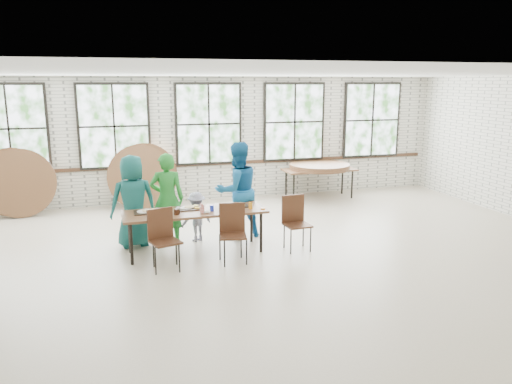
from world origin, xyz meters
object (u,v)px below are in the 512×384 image
(storage_table, at_px, (319,171))
(chair_near_left, at_px, (163,234))
(chair_near_right, at_px, (232,228))
(dining_table, at_px, (195,214))

(storage_table, bearing_deg, chair_near_left, -139.42)
(chair_near_left, xyz_separation_m, storage_table, (4.28, 3.80, 0.13))
(chair_near_right, xyz_separation_m, storage_table, (3.16, 3.78, 0.13))
(chair_near_left, relative_size, chair_near_right, 1.00)
(dining_table, relative_size, chair_near_left, 2.54)
(chair_near_right, relative_size, storage_table, 0.52)
(dining_table, distance_m, storage_table, 4.89)
(chair_near_right, height_order, storage_table, chair_near_right)
(dining_table, bearing_deg, storage_table, 40.05)
(chair_near_right, bearing_deg, storage_table, 60.35)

